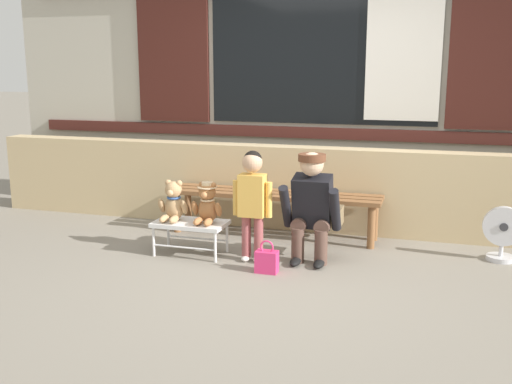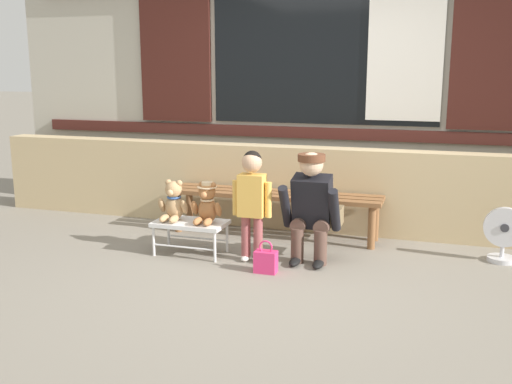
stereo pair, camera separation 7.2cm
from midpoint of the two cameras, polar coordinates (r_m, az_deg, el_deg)
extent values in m
plane|color=gray|center=(4.86, 2.09, -7.81)|extent=(60.00, 60.00, 0.00)
cube|color=tan|center=(6.09, 5.75, 0.32)|extent=(7.16, 0.25, 0.85)
cube|color=#B7B2A3|center=(6.48, 6.96, 11.62)|extent=(7.31, 0.20, 3.24)
cube|color=#471E19|center=(6.40, 6.61, 5.62)|extent=(6.72, 0.04, 0.12)
cube|color=black|center=(6.37, 6.79, 12.80)|extent=(2.40, 0.03, 1.40)
cube|color=silver|center=(6.25, 14.44, 12.54)|extent=(0.74, 0.02, 1.29)
cube|color=#3D1914|center=(6.88, -7.43, 12.71)|extent=(0.84, 0.05, 1.43)
cube|color=#3D1914|center=(6.26, 22.40, 12.03)|extent=(0.84, 0.05, 1.43)
cube|color=brown|center=(5.68, 1.72, -0.52)|extent=(2.10, 0.11, 0.04)
cube|color=brown|center=(5.81, 2.11, -0.24)|extent=(2.10, 0.11, 0.04)
cube|color=brown|center=(5.95, 2.48, 0.04)|extent=(2.10, 0.11, 0.04)
cylinder|color=brown|center=(6.06, -7.14, -1.95)|extent=(0.07, 0.07, 0.40)
cylinder|color=brown|center=(6.31, -6.08, -1.37)|extent=(0.07, 0.07, 0.40)
cylinder|color=brown|center=(5.55, 11.40, -3.38)|extent=(0.07, 0.07, 0.40)
cylinder|color=brown|center=(5.82, 11.71, -2.68)|extent=(0.07, 0.07, 0.40)
cube|color=silver|center=(5.30, -5.92, -3.00)|extent=(0.64, 0.36, 0.04)
cylinder|color=silver|center=(5.34, -9.40, -4.69)|extent=(0.02, 0.02, 0.26)
cylinder|color=silver|center=(5.59, -8.00, -3.87)|extent=(0.02, 0.02, 0.26)
cylinder|color=silver|center=(5.11, -3.56, -5.31)|extent=(0.02, 0.02, 0.26)
cylinder|color=silver|center=(5.37, -2.40, -4.41)|extent=(0.02, 0.02, 0.26)
cylinder|color=silver|center=(5.22, -6.54, -5.28)|extent=(0.58, 0.02, 0.02)
cylinder|color=silver|center=(5.48, -5.26, -4.41)|extent=(0.58, 0.02, 0.02)
ellipsoid|color=tan|center=(5.36, -7.44, -1.48)|extent=(0.17, 0.14, 0.22)
sphere|color=tan|center=(5.31, -7.53, 0.24)|extent=(0.15, 0.15, 0.15)
sphere|color=#F4C188|center=(5.27, -7.77, 0.00)|extent=(0.06, 0.06, 0.06)
sphere|color=tan|center=(5.33, -8.01, 0.91)|extent=(0.06, 0.06, 0.06)
ellipsoid|color=tan|center=(5.37, -8.64, -1.26)|extent=(0.06, 0.11, 0.16)
ellipsoid|color=tan|center=(5.29, -8.40, -2.51)|extent=(0.06, 0.15, 0.06)
sphere|color=tan|center=(5.29, -6.99, 0.84)|extent=(0.06, 0.06, 0.06)
ellipsoid|color=tan|center=(5.28, -6.50, -1.43)|extent=(0.06, 0.11, 0.16)
ellipsoid|color=tan|center=(5.25, -7.48, -2.59)|extent=(0.06, 0.15, 0.06)
torus|color=#335699|center=(5.33, -7.49, -0.50)|extent=(0.13, 0.13, 0.02)
ellipsoid|color=#A86B3D|center=(5.23, -4.26, -1.74)|extent=(0.17, 0.14, 0.22)
sphere|color=#A86B3D|center=(5.18, -4.33, 0.02)|extent=(0.15, 0.15, 0.15)
sphere|color=#E1955B|center=(5.14, -4.55, -0.23)|extent=(0.06, 0.06, 0.06)
sphere|color=#A86B3D|center=(5.20, -4.83, 0.71)|extent=(0.06, 0.06, 0.06)
ellipsoid|color=#A86B3D|center=(5.24, -5.50, -1.51)|extent=(0.06, 0.11, 0.16)
ellipsoid|color=#A86B3D|center=(5.16, -5.20, -2.80)|extent=(0.06, 0.15, 0.06)
sphere|color=#A86B3D|center=(5.16, -3.75, 0.64)|extent=(0.06, 0.06, 0.06)
ellipsoid|color=#A86B3D|center=(5.16, -3.25, -1.69)|extent=(0.06, 0.11, 0.16)
ellipsoid|color=#A86B3D|center=(5.13, -4.24, -2.88)|extent=(0.06, 0.15, 0.06)
torus|color=beige|center=(5.20, -4.29, -0.74)|extent=(0.13, 0.13, 0.02)
cylinder|color=beige|center=(5.18, -4.31, 0.48)|extent=(0.17, 0.17, 0.01)
cylinder|color=beige|center=(5.18, -4.32, 0.72)|extent=(0.10, 0.10, 0.04)
cylinder|color=#994C4C|center=(5.11, -0.57, -4.22)|extent=(0.08, 0.08, 0.36)
ellipsoid|color=silver|center=(5.15, -0.64, -6.37)|extent=(0.07, 0.12, 0.05)
cylinder|color=#994C4C|center=(5.08, 0.61, -4.33)|extent=(0.08, 0.08, 0.36)
ellipsoid|color=silver|center=(5.12, 0.54, -6.48)|extent=(0.07, 0.12, 0.05)
cube|color=#EAB24C|center=(5.01, 0.02, -0.32)|extent=(0.22, 0.15, 0.36)
cylinder|color=#EAB24C|center=(5.06, -1.55, -0.54)|extent=(0.06, 0.06, 0.30)
cylinder|color=#EAB24C|center=(4.98, 1.61, -0.76)|extent=(0.06, 0.06, 0.30)
sphere|color=tan|center=(4.96, 0.02, 2.85)|extent=(0.17, 0.17, 0.17)
sphere|color=black|center=(4.97, 0.06, 3.09)|extent=(0.16, 0.16, 0.16)
cylinder|color=brown|center=(5.10, 4.39, -5.14)|extent=(0.11, 0.11, 0.30)
cylinder|color=brown|center=(5.18, 4.78, -2.90)|extent=(0.13, 0.32, 0.13)
ellipsoid|color=black|center=(5.06, 4.15, -6.69)|extent=(0.09, 0.20, 0.06)
cylinder|color=brown|center=(5.06, 6.60, -5.32)|extent=(0.11, 0.11, 0.30)
cylinder|color=brown|center=(5.14, 6.95, -3.07)|extent=(0.13, 0.32, 0.13)
ellipsoid|color=black|center=(5.02, 6.39, -6.89)|extent=(0.09, 0.20, 0.06)
cube|color=black|center=(5.09, 5.84, -0.89)|extent=(0.32, 0.30, 0.47)
cylinder|color=black|center=(5.05, 3.26, -1.41)|extent=(0.08, 0.28, 0.40)
cylinder|color=black|center=(4.96, 7.96, -1.74)|extent=(0.08, 0.28, 0.40)
sphere|color=#DBB28E|center=(4.96, 5.75, 2.66)|extent=(0.20, 0.20, 0.20)
cylinder|color=brown|center=(4.95, 5.76, 3.29)|extent=(0.23, 0.23, 0.06)
cube|color=brown|center=(5.17, 8.07, -2.33)|extent=(0.10, 0.22, 0.16)
cube|color=#E53370|center=(4.86, 1.37, -6.71)|extent=(0.18, 0.11, 0.18)
torus|color=#E53370|center=(4.82, 1.38, -5.30)|extent=(0.11, 0.01, 0.11)
cylinder|color=silver|center=(5.58, 22.80, -5.94)|extent=(0.24, 0.24, 0.04)
cylinder|color=silver|center=(5.56, 22.86, -5.25)|extent=(0.04, 0.04, 0.10)
cylinder|color=silver|center=(5.48, 23.06, -3.11)|extent=(0.34, 0.06, 0.34)
cylinder|color=#333338|center=(5.48, 23.06, -3.11)|extent=(0.07, 0.08, 0.07)
camera|label=1|loc=(0.04, -89.61, 0.08)|focal=41.73mm
camera|label=2|loc=(0.04, 90.39, -0.08)|focal=41.73mm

